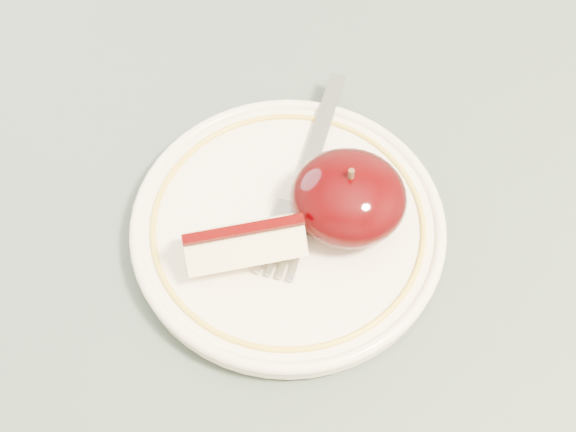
# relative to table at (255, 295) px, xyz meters

# --- Properties ---
(table) EXTENTS (0.90, 0.90, 0.75)m
(table) POSITION_rel_table_xyz_m (0.00, 0.00, 0.00)
(table) COLOR brown
(table) RESTS_ON ground
(plate) EXTENTS (0.22, 0.22, 0.02)m
(plate) POSITION_rel_table_xyz_m (0.03, 0.01, 0.10)
(plate) COLOR #F1E4CA
(plate) RESTS_ON table
(apple_half) EXTENTS (0.08, 0.08, 0.06)m
(apple_half) POSITION_rel_table_xyz_m (0.07, 0.02, 0.13)
(apple_half) COLOR black
(apple_half) RESTS_ON plate
(apple_wedge) EXTENTS (0.09, 0.06, 0.04)m
(apple_wedge) POSITION_rel_table_xyz_m (0.00, -0.02, 0.12)
(apple_wedge) COLOR beige
(apple_wedge) RESTS_ON plate
(fork) EXTENTS (0.05, 0.18, 0.00)m
(fork) POSITION_rel_table_xyz_m (0.03, 0.05, 0.11)
(fork) COLOR gray
(fork) RESTS_ON plate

